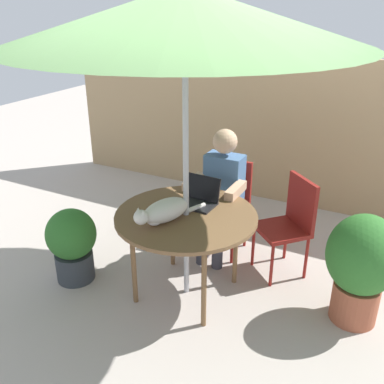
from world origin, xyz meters
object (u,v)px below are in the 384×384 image
at_px(cat, 163,211).
at_px(potted_plant_by_chair, 72,242).
at_px(chair_empty, 291,219).
at_px(patio_table, 186,220).
at_px(chair_occupied, 227,199).
at_px(person_seated, 221,188).
at_px(laptop, 200,196).
at_px(patio_umbrella, 185,16).
at_px(potted_plant_near_fence, 362,264).

height_order(cat, potted_plant_by_chair, cat).
bearing_deg(potted_plant_by_chair, chair_empty, 31.30).
bearing_deg(patio_table, cat, -118.11).
distance_m(chair_occupied, person_seated, 0.23).
bearing_deg(cat, laptop, 76.23).
relative_size(patio_umbrella, laptop, 7.94).
xyz_separation_m(chair_occupied, laptop, (0.00, -0.60, 0.28)).
xyz_separation_m(potted_plant_near_fence, potted_plant_by_chair, (-2.26, -0.57, -0.14)).
bearing_deg(person_seated, patio_table, -90.00).
bearing_deg(cat, chair_empty, 49.66).
bearing_deg(potted_plant_by_chair, patio_umbrella, 16.16).
height_order(patio_table, laptop, laptop).
bearing_deg(person_seated, patio_umbrella, -90.00).
xyz_separation_m(cat, potted_plant_near_fence, (1.39, 0.47, -0.32)).
distance_m(laptop, potted_plant_by_chair, 1.17).
xyz_separation_m(patio_table, patio_umbrella, (0.00, 0.00, 1.49)).
distance_m(patio_table, patio_umbrella, 1.49).
relative_size(chair_occupied, person_seated, 0.72).
height_order(chair_occupied, laptop, laptop).
bearing_deg(potted_plant_near_fence, laptop, -177.32).
height_order(laptop, potted_plant_near_fence, laptop).
xyz_separation_m(patio_table, cat, (-0.10, -0.18, 0.14)).
bearing_deg(potted_plant_near_fence, potted_plant_by_chair, -165.82).
bearing_deg(laptop, patio_umbrella, -91.11).
relative_size(patio_table, potted_plant_near_fence, 1.27).
xyz_separation_m(chair_occupied, chair_empty, (0.65, -0.13, 0.00)).
distance_m(patio_table, laptop, 0.26).
height_order(cat, potted_plant_near_fence, cat).
xyz_separation_m(patio_umbrella, chair_occupied, (0.00, 0.83, -1.65)).
bearing_deg(patio_umbrella, potted_plant_near_fence, 12.70).
distance_m(patio_umbrella, person_seated, 1.62).
relative_size(chair_occupied, laptop, 2.86).
distance_m(cat, potted_plant_by_chair, 0.98).
height_order(chair_empty, potted_plant_near_fence, chair_empty).
height_order(person_seated, laptop, person_seated).
height_order(potted_plant_near_fence, potted_plant_by_chair, potted_plant_near_fence).
bearing_deg(patio_table, chair_occupied, 90.00).
xyz_separation_m(person_seated, cat, (-0.10, -0.86, 0.13)).
bearing_deg(potted_plant_by_chair, potted_plant_near_fence, 14.18).
distance_m(potted_plant_near_fence, potted_plant_by_chair, 2.33).
distance_m(person_seated, potted_plant_near_fence, 1.37).
relative_size(patio_table, potted_plant_by_chair, 1.68).
bearing_deg(potted_plant_by_chair, laptop, 27.88).
relative_size(chair_occupied, potted_plant_by_chair, 1.33).
xyz_separation_m(patio_umbrella, cat, (-0.10, -0.18, -1.35)).
distance_m(patio_umbrella, chair_occupied, 1.84).
height_order(patio_table, chair_occupied, chair_occupied).
distance_m(chair_occupied, potted_plant_near_fence, 1.41).
relative_size(patio_umbrella, chair_empty, 2.78).
distance_m(patio_table, chair_empty, 0.97).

